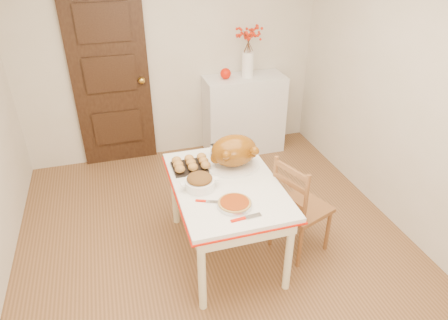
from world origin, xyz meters
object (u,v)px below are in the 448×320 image
object	(u,v)px
chair_oak	(302,205)
turkey_platter	(234,152)
kitchen_table	(226,218)
pumpkin_pie	(235,203)
sideboard	(244,114)

from	to	relation	value
chair_oak	turkey_platter	size ratio (longest dim) A/B	2.02
kitchen_table	pumpkin_pie	bearing A→B (deg)	-95.29
pumpkin_pie	chair_oak	bearing A→B (deg)	16.21
kitchen_table	turkey_platter	distance (m)	0.57
kitchen_table	pumpkin_pie	distance (m)	0.51
sideboard	chair_oak	distance (m)	1.90
chair_oak	pumpkin_pie	size ratio (longest dim) A/B	3.61
kitchen_table	pumpkin_pie	xyz separation A→B (m)	(-0.03, -0.32, 0.39)
chair_oak	turkey_platter	xyz separation A→B (m)	(-0.51, 0.33, 0.42)
sideboard	turkey_platter	size ratio (longest dim) A/B	2.13
sideboard	kitchen_table	bearing A→B (deg)	-113.56
pumpkin_pie	sideboard	bearing A→B (deg)	69.03
sideboard	turkey_platter	bearing A→B (deg)	-112.21
sideboard	chair_oak	bearing A→B (deg)	-93.91
pumpkin_pie	kitchen_table	bearing A→B (deg)	84.71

